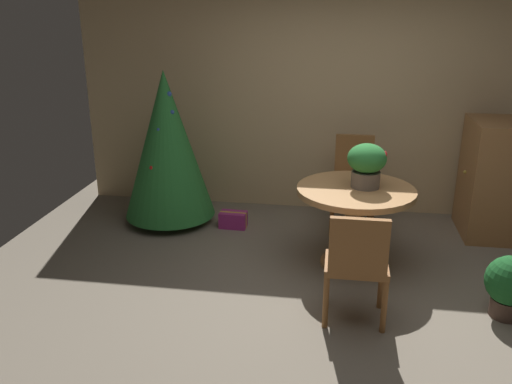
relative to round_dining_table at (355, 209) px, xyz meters
name	(u,v)px	position (x,y,z in m)	size (l,w,h in m)	color
ground_plane	(333,302)	(-0.15, -0.69, -0.55)	(6.60, 6.60, 0.00)	#756B5B
back_wall_panel	(342,98)	(-0.15, 1.51, 0.75)	(6.00, 0.10, 2.60)	tan
round_dining_table	(355,209)	(0.00, 0.00, 0.00)	(1.05, 1.05, 0.76)	#B27F4C
flower_vase	(367,163)	(0.08, 0.04, 0.42)	(0.34, 0.34, 0.39)	#665B51
wooden_chair_near	(357,262)	(0.00, -0.96, -0.05)	(0.47, 0.39, 0.89)	brown
wooden_chair_far	(353,178)	(0.00, 0.92, 0.00)	(0.45, 0.46, 0.99)	brown
holiday_tree	(167,145)	(-1.98, 0.79, 0.32)	(0.98, 0.98, 1.66)	brown
gift_box_purple	(233,220)	(-1.26, 0.71, -0.47)	(0.30, 0.18, 0.17)	#9E287A
wooden_cabinet	(490,179)	(1.38, 0.97, 0.05)	(0.52, 0.74, 1.20)	#9E6B3D
potted_plant	(511,285)	(1.17, -0.69, -0.28)	(0.39, 0.39, 0.50)	#4C382D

